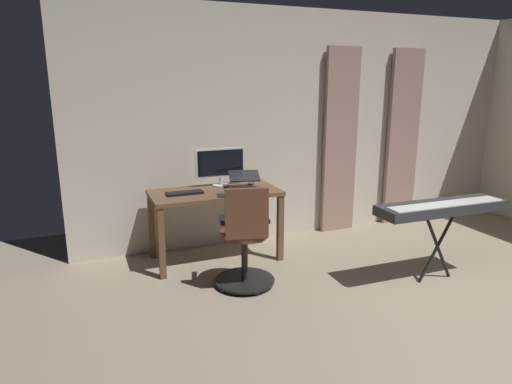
# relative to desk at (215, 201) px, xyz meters

# --- Properties ---
(back_room_partition) EXTENTS (5.72, 0.10, 2.65)m
(back_room_partition) POSITION_rel_desk_xyz_m (-1.39, -0.47, 0.68)
(back_room_partition) COLOR beige
(back_room_partition) RESTS_ON ground
(curtain_left_panel) EXTENTS (0.46, 0.06, 2.24)m
(curtain_left_panel) POSITION_rel_desk_xyz_m (-2.66, -0.36, 0.48)
(curtain_left_panel) COLOR tan
(curtain_left_panel) RESTS_ON ground
(curtain_right_panel) EXTENTS (0.44, 0.06, 2.24)m
(curtain_right_panel) POSITION_rel_desk_xyz_m (-1.72, -0.36, 0.48)
(curtain_right_panel) COLOR tan
(curtain_right_panel) RESTS_ON ground
(desk) EXTENTS (1.32, 0.65, 0.75)m
(desk) POSITION_rel_desk_xyz_m (0.00, 0.00, 0.00)
(desk) COLOR brown
(desk) RESTS_ON ground
(office_chair) EXTENTS (0.56, 0.56, 0.97)m
(office_chair) POSITION_rel_desk_xyz_m (-0.05, 0.76, -0.19)
(office_chair) COLOR black
(office_chair) RESTS_ON ground
(computer_monitor) EXTENTS (0.55, 0.18, 0.41)m
(computer_monitor) POSITION_rel_desk_xyz_m (-0.13, -0.21, 0.34)
(computer_monitor) COLOR white
(computer_monitor) RESTS_ON desk
(computer_keyboard) EXTENTS (0.36, 0.13, 0.02)m
(computer_keyboard) POSITION_rel_desk_xyz_m (0.32, 0.02, 0.12)
(computer_keyboard) COLOR black
(computer_keyboard) RESTS_ON desk
(laptop) EXTENTS (0.40, 0.42, 0.17)m
(laptop) POSITION_rel_desk_xyz_m (-0.31, 0.08, 0.16)
(laptop) COLOR #232328
(laptop) RESTS_ON desk
(cell_phone_by_monitor) EXTENTS (0.12, 0.16, 0.01)m
(cell_phone_by_monitor) POSITION_rel_desk_xyz_m (-0.47, -0.17, 0.11)
(cell_phone_by_monitor) COLOR #232328
(cell_phone_by_monitor) RESTS_ON desk
(cell_phone_face_up) EXTENTS (0.10, 0.15, 0.01)m
(cell_phone_face_up) POSITION_rel_desk_xyz_m (0.00, 0.23, 0.11)
(cell_phone_face_up) COLOR #232328
(cell_phone_face_up) RESTS_ON desk
(piano_keyboard) EXTENTS (1.29, 0.35, 0.77)m
(piano_keyboard) POSITION_rel_desk_xyz_m (-1.79, 1.28, 0.06)
(piano_keyboard) COLOR black
(piano_keyboard) RESTS_ON ground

